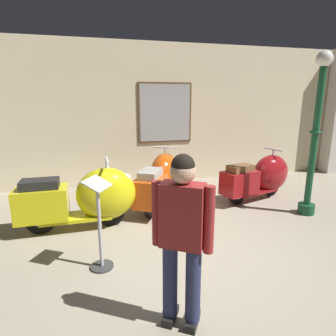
{
  "coord_description": "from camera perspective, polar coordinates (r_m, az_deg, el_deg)",
  "views": [
    {
      "loc": [
        -1.2,
        -3.16,
        1.99
      ],
      "look_at": [
        0.08,
        1.77,
        0.75
      ],
      "focal_mm": 30.37,
      "sensor_mm": 36.0,
      "label": 1
    }
  ],
  "objects": [
    {
      "name": "ground_plane",
      "position": [
        3.92,
        5.67,
        -16.89
      ],
      "size": [
        60.0,
        60.0,
        0.0
      ],
      "primitive_type": "plane",
      "color": "gray"
    },
    {
      "name": "info_stanchion",
      "position": [
        3.52,
        -13.49,
        -12.37
      ],
      "size": [
        0.36,
        0.39,
        1.12
      ],
      "color": "#333338",
      "rests_on": "ground"
    },
    {
      "name": "scooter_2",
      "position": [
        6.06,
        18.25,
        -1.65
      ],
      "size": [
        1.71,
        0.91,
        1.01
      ],
      "rotation": [
        0.0,
        0.0,
        0.29
      ],
      "color": "black",
      "rests_on": "ground"
    },
    {
      "name": "scooter_1",
      "position": [
        5.48,
        -1.42,
        -2.21
      ],
      "size": [
        1.29,
        1.77,
        1.07
      ],
      "rotation": [
        0.0,
        0.0,
        1.06
      ],
      "color": "black",
      "rests_on": "ground"
    },
    {
      "name": "scooter_0",
      "position": [
        4.6,
        -15.85,
        -5.75
      ],
      "size": [
        1.8,
        0.59,
        1.09
      ],
      "rotation": [
        0.0,
        0.0,
        0.01
      ],
      "color": "black",
      "rests_on": "ground"
    },
    {
      "name": "visitor_0",
      "position": [
        2.44,
        2.85,
        -12.62
      ],
      "size": [
        0.46,
        0.38,
        1.57
      ],
      "rotation": [
        0.0,
        0.0,
        1.0
      ],
      "color": "black",
      "rests_on": "ground"
    },
    {
      "name": "showroom_back_wall",
      "position": [
        6.85,
        -2.96,
        10.58
      ],
      "size": [
        18.0,
        0.63,
        3.24
      ],
      "color": "beige",
      "rests_on": "ground"
    },
    {
      "name": "lamppost",
      "position": [
        5.38,
        27.4,
        5.71
      ],
      "size": [
        0.28,
        0.28,
        2.73
      ],
      "color": "#144728",
      "rests_on": "ground"
    }
  ]
}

